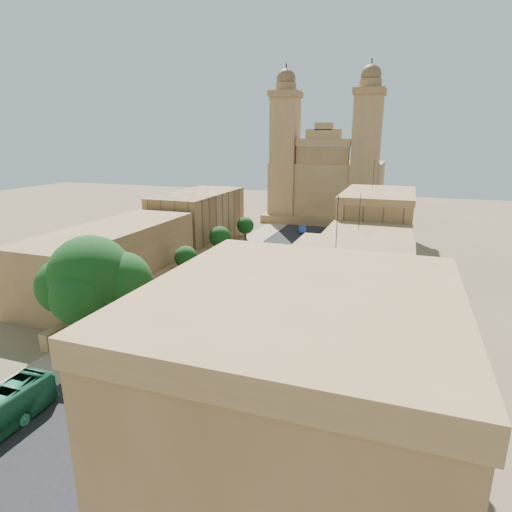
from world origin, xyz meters
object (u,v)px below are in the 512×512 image
Objects in this scene: street_tree_a at (137,280)px; car_cream at (269,285)px; street_tree_b at (186,257)px; bus_cream_east at (296,273)px; car_blue_b at (303,229)px; bus_green_north at (148,322)px; car_blue_a at (197,300)px; car_dkblue at (259,255)px; car_white_b at (310,250)px; pedestrian_c at (308,306)px; bus_red_east at (262,301)px; church at (327,181)px; car_white_a at (246,275)px; pedestrian_b at (223,483)px; olive_pickup at (290,285)px; streetlamp at (153,430)px; ficus_tree at (92,280)px; street_tree_c at (220,237)px; street_tree_d at (245,226)px; pedestrian_a at (260,350)px; red_truck at (196,346)px.

street_tree_a is 1.28× the size of car_cream.
street_tree_b is 15.94m from bus_cream_east.
street_tree_a is 49.93m from car_blue_b.
bus_green_north is at bearing 66.93° from car_cream.
car_blue_a is 0.75× the size of car_dkblue.
pedestrian_c reaches higher than car_white_b.
street_tree_b is at bearing -12.48° from bus_red_east.
car_white_a is at bearing -92.22° from church.
bus_cream_east is 6.05× the size of pedestrian_b.
olive_pickup is 1.29× the size of car_white_a.
church is at bearing 94.87° from streetlamp.
bus_cream_east is 38.18m from pedestrian_b.
street_tree_c is (-0.60, 31.99, -2.68)m from ficus_tree.
pedestrian_b is at bearing -58.62° from street_tree_b.
street_tree_d is 22.34m from car_white_a.
car_white_b reaches higher than car_white_a.
church reaches higher than streetlamp.
pedestrian_a is (17.50, -17.97, -2.61)m from street_tree_b.
car_dkblue is 2.46× the size of pedestrian_b.
car_white_a is 2.37× the size of pedestrian_c.
church is 4.42× the size of streetlamp.
streetlamp is at bearing -70.15° from red_truck.
car_blue_b is at bearing -82.83° from car_cream.
ficus_tree is at bearing -97.18° from church.
street_tree_a reaches higher than pedestrian_b.
red_truck is (12.19, -8.67, -2.19)m from street_tree_a.
street_tree_d is 1.22× the size of car_blue_b.
street_tree_b is at bearing -100.38° from church.
car_blue_a is 0.86× the size of car_white_a.
car_blue_a is (0.88, 9.31, -0.91)m from bus_green_north.
ficus_tree is at bearing -118.89° from car_white_a.
car_cream is at bearing 68.44° from car_white_b.
bus_red_east is 1.00× the size of bus_cream_east.
olive_pickup is at bearing -154.75° from pedestrian_c.
red_truck reaches higher than pedestrian_b.
car_dkblue is at bearing 66.13° from street_tree_b.
street_tree_c is 34.83m from pedestrian_a.
street_tree_c is 1.68× the size of car_blue_a.
car_dkblue is (-9.28, 14.11, -0.31)m from olive_pickup.
olive_pickup is 8.15m from bus_red_east.
red_truck is 24.37m from car_white_a.
red_truck is 3.92× the size of pedestrian_c.
bus_cream_east is 2.84× the size of car_white_a.
streetlamp is at bearing -63.79° from street_tree_b.
street_tree_a is 1.09× the size of street_tree_d.
streetlamp is 40.77m from car_white_a.
car_cream is (6.79, 8.11, 0.04)m from car_blue_a.
bus_red_east is 2.47× the size of car_dkblue.
pedestrian_c is at bearing 36.79° from ficus_tree.
car_cream is (12.54, 0.06, -2.78)m from street_tree_b.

